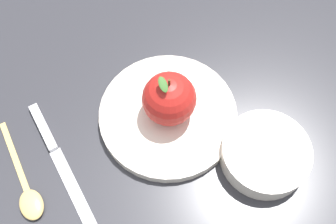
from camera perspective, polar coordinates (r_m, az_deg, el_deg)
The scene contains 6 objects.
ground_plane at distance 0.65m, azimuth -4.11°, elevation -1.34°, with size 2.40×2.40×0.00m, color #2D2D33.
dinner_plate at distance 0.64m, azimuth 0.00°, elevation -0.38°, with size 0.22×0.22×0.02m.
apple at distance 0.59m, azimuth 0.17°, elevation 1.91°, with size 0.08×0.08×0.10m.
side_bowl at distance 0.62m, azimuth 13.91°, elevation -5.79°, with size 0.13×0.13×0.04m.
knife at distance 0.64m, azimuth -16.01°, elevation -5.47°, with size 0.02×0.23×0.01m.
spoon at distance 0.63m, azimuth -19.65°, elevation -10.97°, with size 0.04×0.18×0.01m.
Camera 1 is at (0.11, 0.26, 0.58)m, focal length 42.20 mm.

